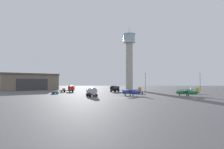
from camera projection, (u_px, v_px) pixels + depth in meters
The scene contains 13 objects.
ground_plane at pixel (119, 98), 62.89m from camera, with size 400.00×400.00×0.00m, color #545456.
control_tower at pixel (129, 56), 133.84m from camera, with size 7.98×7.98×39.74m.
hangar at pixel (27, 82), 122.52m from camera, with size 35.70×34.35×9.67m.
airplane_teal at pixel (189, 91), 86.55m from camera, with size 8.71×6.82×2.56m.
airplane_green at pixel (187, 92), 69.70m from camera, with size 7.52×9.14×2.94m.
airplane_blue at pixel (131, 92), 72.11m from camera, with size 7.41×9.10×2.91m.
truck_flatbed_red at pixel (69, 89), 99.30m from camera, with size 6.69×6.86×2.83m.
truck_fuel_tanker_black at pixel (115, 88), 99.71m from camera, with size 4.63×6.16×2.95m.
truck_fuel_tanker_silver at pixel (92, 92), 67.93m from camera, with size 4.23×5.97×2.97m.
car_teal at pixel (55, 92), 83.88m from camera, with size 3.60×4.77×1.37m.
car_white at pixel (138, 92), 83.74m from camera, with size 4.58×3.84×1.37m.
light_post_west at pixel (200, 80), 108.70m from camera, with size 0.44×0.44×9.65m.
light_post_east at pixel (145, 80), 104.97m from camera, with size 0.44×0.44×9.47m.
Camera 1 is at (-1.59, -63.11, 4.74)m, focal length 33.54 mm.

